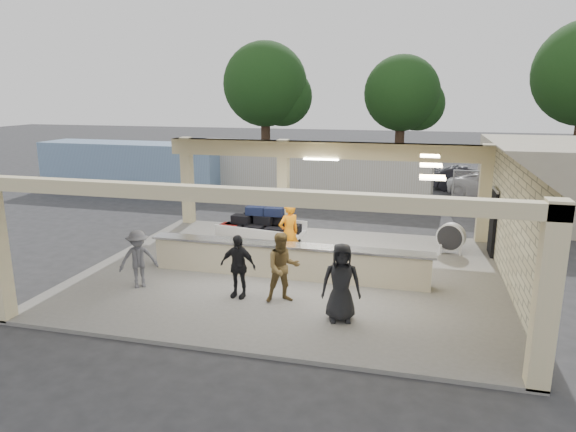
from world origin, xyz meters
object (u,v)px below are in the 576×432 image
(baggage_handler, at_px, (289,233))
(car_white_a, at_px, (495,185))
(passenger_b, at_px, (238,266))
(passenger_c, at_px, (138,259))
(container_white, at_px, (307,170))
(baggage_counter, at_px, (287,261))
(luggage_cart, at_px, (261,227))
(container_blue, at_px, (133,167))
(passenger_a, at_px, (283,268))
(drum_fan, at_px, (451,237))
(car_dark, at_px, (469,179))
(passenger_d, at_px, (341,282))

(baggage_handler, xyz_separation_m, car_white_a, (7.62, 12.91, -0.42))
(baggage_handler, bearing_deg, passenger_b, 33.05)
(passenger_c, bearing_deg, container_white, 47.29)
(baggage_counter, xyz_separation_m, passenger_c, (-3.71, -1.75, 0.31))
(luggage_cart, height_order, container_blue, container_blue)
(passenger_a, xyz_separation_m, passenger_b, (-1.20, 0.01, -0.07))
(drum_fan, bearing_deg, container_white, 146.77)
(passenger_c, bearing_deg, car_dark, 24.28)
(passenger_d, height_order, container_blue, container_blue)
(luggage_cart, xyz_separation_m, container_white, (-0.65, 10.09, 0.43))
(passenger_d, relative_size, container_white, 0.15)
(luggage_cart, distance_m, container_blue, 13.63)
(baggage_counter, height_order, passenger_b, passenger_b)
(luggage_cart, relative_size, passenger_a, 1.58)
(passenger_b, xyz_separation_m, car_dark, (7.08, 17.41, -0.27))
(car_white_a, distance_m, car_dark, 1.94)
(passenger_c, xyz_separation_m, container_white, (1.62, 13.97, 0.47))
(passenger_b, bearing_deg, passenger_c, -174.34)
(passenger_d, bearing_deg, luggage_cart, 114.48)
(container_blue, bearing_deg, baggage_counter, -43.12)
(drum_fan, relative_size, car_white_a, 0.23)
(passenger_b, distance_m, car_dark, 18.80)
(luggage_cart, xyz_separation_m, container_blue, (-10.13, 9.12, 0.38))
(baggage_handler, distance_m, passenger_d, 4.28)
(car_white_a, bearing_deg, passenger_b, 168.84)
(drum_fan, distance_m, passenger_d, 6.58)
(drum_fan, height_order, passenger_b, passenger_b)
(passenger_c, bearing_deg, drum_fan, -4.00)
(baggage_counter, relative_size, passenger_c, 5.13)
(baggage_counter, xyz_separation_m, container_white, (-2.08, 12.21, 0.78))
(passenger_d, relative_size, car_dark, 0.47)
(container_blue, bearing_deg, drum_fan, -24.45)
(baggage_handler, relative_size, passenger_b, 1.15)
(luggage_cart, distance_m, container_white, 10.12)
(baggage_counter, relative_size, baggage_handler, 4.27)
(baggage_handler, bearing_deg, luggage_cart, -83.04)
(drum_fan, relative_size, container_white, 0.08)
(passenger_c, bearing_deg, passenger_d, -43.37)
(baggage_handler, bearing_deg, passenger_c, -4.60)
(baggage_counter, height_order, car_white_a, car_white_a)
(passenger_b, height_order, passenger_d, passenger_d)
(passenger_d, xyz_separation_m, car_dark, (4.29, 18.15, -0.36))
(car_dark, bearing_deg, baggage_handler, 162.65)
(baggage_counter, bearing_deg, car_dark, 68.38)
(baggage_counter, distance_m, passenger_a, 1.82)
(luggage_cart, relative_size, container_blue, 0.28)
(baggage_handler, relative_size, container_blue, 0.19)
(passenger_c, distance_m, container_white, 14.07)
(passenger_b, bearing_deg, passenger_a, 4.68)
(baggage_counter, height_order, drum_fan, drum_fan)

